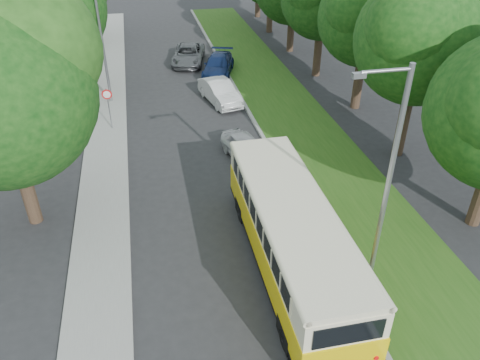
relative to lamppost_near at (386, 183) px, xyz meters
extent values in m
plane|color=#27272A|center=(-4.21, 2.50, -4.37)|extent=(120.00, 120.00, 0.00)
cube|color=gray|center=(-0.61, 7.50, -4.29)|extent=(0.20, 70.00, 0.15)
cube|color=#265216|center=(1.74, 7.50, -4.30)|extent=(4.50, 70.00, 0.13)
cube|color=gray|center=(-9.01, 7.50, -4.31)|extent=(2.20, 70.00, 0.12)
cylinder|color=#332319|center=(5.75, 8.50, -2.24)|extent=(0.56, 0.56, 4.26)
sphere|color=#0C370E|center=(5.75, 8.50, 1.54)|extent=(5.98, 5.98, 5.98)
sphere|color=#0C370E|center=(6.80, 9.10, 2.73)|extent=(4.49, 4.49, 4.49)
sphere|color=#0C370E|center=(4.86, 7.75, 2.29)|extent=(4.19, 4.19, 4.19)
cylinder|color=#332319|center=(6.08, 14.50, -2.39)|extent=(0.56, 0.56, 3.95)
sphere|color=#0C370E|center=(6.08, 14.50, 1.13)|extent=(5.61, 5.61, 5.61)
sphere|color=#0C370E|center=(5.24, 13.80, 1.83)|extent=(3.92, 3.92, 3.92)
cylinder|color=#332319|center=(5.69, 20.50, -2.44)|extent=(0.56, 0.56, 3.86)
cylinder|color=#332319|center=(5.59, 26.50, -2.58)|extent=(0.56, 0.56, 3.58)
cylinder|color=#332319|center=(5.46, 32.50, -2.53)|extent=(0.56, 0.56, 3.68)
cylinder|color=#332319|center=(-11.71, 6.50, -2.53)|extent=(0.56, 0.56, 3.68)
sphere|color=#0C370E|center=(-11.71, 6.50, 1.18)|extent=(6.80, 6.80, 6.80)
sphere|color=#0C370E|center=(-10.52, 7.18, 2.54)|extent=(5.10, 5.10, 5.10)
cylinder|color=#332319|center=(-11.71, 20.50, -2.53)|extent=(0.56, 0.56, 3.68)
sphere|color=#0C370E|center=(-11.71, 20.50, 1.18)|extent=(6.80, 6.80, 6.80)
cylinder|color=#332319|center=(-11.71, 32.50, -2.53)|extent=(0.56, 0.56, 3.68)
cylinder|color=gray|center=(0.09, 0.00, -0.37)|extent=(0.16, 0.16, 8.00)
cylinder|color=gray|center=(-0.61, 0.00, 3.48)|extent=(1.40, 0.10, 0.10)
cube|color=gray|center=(-1.36, 0.00, 3.41)|extent=(0.35, 0.16, 0.14)
cylinder|color=gray|center=(-8.81, 18.50, -0.62)|extent=(0.16, 0.16, 7.50)
cylinder|color=gray|center=(-8.71, 14.50, -3.12)|extent=(0.06, 0.06, 2.50)
cone|color=red|center=(-8.71, 14.46, -2.22)|extent=(0.56, 0.02, 0.56)
cone|color=white|center=(-8.71, 14.44, -2.22)|extent=(0.40, 0.02, 0.40)
imported|color=silver|center=(-2.02, 9.57, -3.74)|extent=(2.34, 3.96, 1.26)
imported|color=silver|center=(-2.02, 17.08, -3.67)|extent=(2.36, 4.44, 1.39)
imported|color=navy|center=(-1.21, 22.17, -3.68)|extent=(3.31, 5.12, 1.38)
imported|color=#54575B|center=(-3.04, 25.13, -3.69)|extent=(3.29, 5.27, 1.36)
camera|label=1|loc=(-6.71, -10.46, 7.53)|focal=35.00mm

